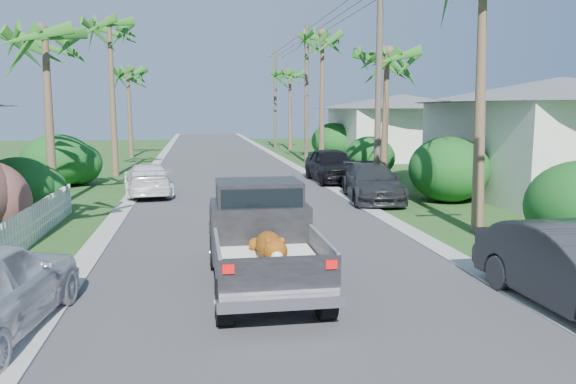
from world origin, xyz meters
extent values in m
plane|color=#284F1D|center=(0.00, 0.00, 0.00)|extent=(120.00, 120.00, 0.00)
cube|color=#38383A|center=(0.00, 25.00, 0.01)|extent=(8.00, 100.00, 0.02)
cube|color=#A5A39E|center=(-4.30, 25.00, 0.03)|extent=(0.60, 100.00, 0.06)
cube|color=#A5A39E|center=(4.30, 25.00, 0.03)|extent=(0.60, 100.00, 0.06)
cylinder|color=black|center=(-1.30, -0.20, 0.38)|extent=(0.28, 0.76, 0.76)
cylinder|color=black|center=(0.40, -0.20, 0.38)|extent=(0.28, 0.76, 0.76)
cylinder|color=black|center=(-1.30, 3.05, 0.38)|extent=(0.28, 0.76, 0.76)
cylinder|color=black|center=(0.40, 3.05, 0.38)|extent=(0.28, 0.76, 0.76)
cube|color=gray|center=(-0.45, 0.45, 0.62)|extent=(1.90, 2.40, 0.24)
cube|color=gray|center=(-1.37, 0.45, 1.00)|extent=(0.06, 2.40, 0.55)
cube|color=gray|center=(0.47, 0.45, 1.00)|extent=(0.06, 2.40, 0.55)
cube|color=black|center=(-0.45, -0.72, 0.98)|extent=(1.92, 0.08, 0.52)
cube|color=silver|center=(-0.45, -0.88, 0.55)|extent=(1.98, 0.18, 0.18)
cube|color=red|center=(-1.25, -0.77, 1.10)|extent=(0.18, 0.05, 0.14)
cube|color=red|center=(0.35, -0.77, 1.10)|extent=(0.18, 0.05, 0.14)
cube|color=black|center=(-0.45, 2.30, 1.05)|extent=(1.94, 1.65, 1.10)
cube|color=black|center=(-0.45, 2.30, 1.78)|extent=(1.70, 1.35, 0.55)
cube|color=black|center=(-0.45, 1.63, 1.75)|extent=(1.60, 0.05, 0.45)
cube|color=black|center=(-0.45, 3.55, 0.90)|extent=(1.94, 1.20, 0.80)
cube|color=white|center=(-0.45, 0.45, 0.82)|extent=(1.70, 2.10, 0.16)
ellipsoid|color=orange|center=(-0.45, 0.55, 1.12)|extent=(0.48, 1.25, 0.43)
sphere|color=orange|center=(-0.45, -0.20, 1.20)|extent=(0.40, 0.40, 0.40)
ellipsoid|color=white|center=(-0.45, 0.55, 1.02)|extent=(0.32, 0.86, 0.18)
imported|color=#282A2C|center=(5.00, 11.68, 0.69)|extent=(2.51, 4.97, 1.38)
imported|color=black|center=(4.79, 17.46, 0.82)|extent=(2.03, 4.88, 1.65)
imported|color=white|center=(-3.70, 14.43, 0.65)|extent=(2.39, 4.69, 1.30)
cone|color=brown|center=(-6.80, 12.00, 3.10)|extent=(0.36, 0.61, 6.21)
cone|color=brown|center=(-6.00, 22.00, 4.00)|extent=(0.36, 0.36, 8.00)
cone|color=brown|center=(-6.50, 34.00, 3.25)|extent=(0.36, 0.75, 6.51)
cone|color=brown|center=(6.30, 6.00, 3.75)|extent=(0.36, 0.73, 7.51)
cone|color=brown|center=(6.60, 15.00, 3.00)|extent=(0.36, 0.54, 6.01)
cone|color=brown|center=(6.20, 26.00, 4.10)|extent=(0.36, 0.36, 8.20)
cone|color=brown|center=(6.50, 40.00, 3.40)|extent=(0.36, 0.63, 6.81)
ellipsoid|color=#134213|center=(-7.40, 10.00, 1.00)|extent=(2.40, 2.64, 2.00)
ellipsoid|color=#134213|center=(-8.00, 18.00, 1.20)|extent=(3.20, 3.52, 2.40)
ellipsoid|color=#134213|center=(7.80, 11.00, 1.25)|extent=(3.00, 3.30, 2.50)
ellipsoid|color=#134213|center=(7.50, 20.00, 1.05)|extent=(2.60, 2.86, 2.10)
ellipsoid|color=#134213|center=(8.00, 30.00, 1.30)|extent=(3.20, 3.52, 2.60)
cube|color=white|center=(-6.00, 5.50, 0.50)|extent=(0.10, 11.00, 1.00)
cube|color=silver|center=(13.00, 12.00, 1.90)|extent=(8.00, 9.00, 3.80)
cone|color=#595B60|center=(13.00, 12.00, 4.30)|extent=(6.48, 6.48, 1.00)
cube|color=silver|center=(13.00, 30.00, 1.80)|extent=(9.00, 8.00, 3.60)
cone|color=#595B60|center=(13.00, 30.00, 4.10)|extent=(6.48, 6.48, 1.00)
cylinder|color=brown|center=(5.60, 13.00, 4.50)|extent=(0.26, 0.26, 9.00)
cylinder|color=brown|center=(5.60, 28.00, 4.50)|extent=(0.26, 0.26, 9.00)
cube|color=brown|center=(5.60, 28.00, 8.40)|extent=(1.60, 0.10, 0.10)
cylinder|color=brown|center=(5.60, 43.00, 4.50)|extent=(0.26, 0.26, 9.00)
cube|color=brown|center=(5.60, 43.00, 8.40)|extent=(1.60, 0.10, 0.10)
camera|label=1|loc=(-1.69, -9.03, 3.48)|focal=35.00mm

